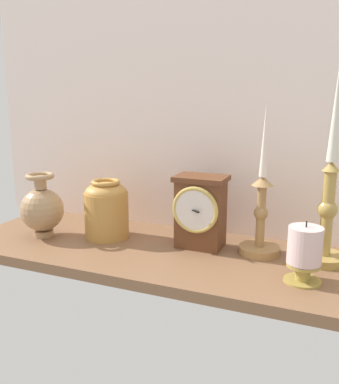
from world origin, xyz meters
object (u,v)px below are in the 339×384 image
Objects in this scene: mantel_clock at (200,211)px; pillar_candle_front at (304,252)px; candlestick_tall_center at (328,205)px; brass_vase_jar at (106,208)px; candlestick_tall_left at (261,216)px; brass_vase_bulbous at (42,208)px.

pillar_candle_front is at bearing -22.95° from mantel_clock.
candlestick_tall_center is at bearing 75.52° from pillar_candle_front.
brass_vase_jar is (-52.02, -3.69, -5.28)cm from candlestick_tall_center.
candlestick_tall_left reaches higher than pillar_candle_front.
brass_vase_jar is at bearing -174.47° from mantel_clock.
pillar_candle_front is (10.83, -11.59, -2.96)cm from candlestick_tall_left.
pillar_candle_front is (-3.07, -11.88, -6.84)cm from candlestick_tall_center.
mantel_clock is 24.25cm from brass_vase_jar.
brass_vase_jar is at bearing 20.96° from brass_vase_bulbous.
brass_vase_bulbous is (-67.37, -9.57, -5.54)cm from candlestick_tall_center.
brass_vase_jar is at bearing -175.94° from candlestick_tall_center.
candlestick_tall_center is 3.47× the size of pillar_candle_front.
candlestick_tall_left is at bearing 5.11° from brass_vase_jar.
mantel_clock is at bearing 11.76° from brass_vase_bulbous.
pillar_candle_front is (24.85, -10.52, -2.76)cm from mantel_clock.
candlestick_tall_left is 54.30cm from brass_vase_bulbous.
candlestick_tall_center reaches higher than brass_vase_jar.
candlestick_tall_left is at bearing -178.83° from candlestick_tall_center.
pillar_candle_front is (48.95, -8.19, -1.56)cm from brass_vase_jar.
candlestick_tall_center is 2.89× the size of brass_vase_jar.
candlestick_tall_left is 2.09× the size of brass_vase_bulbous.
brass_vase_jar is (15.35, 5.88, 0.26)cm from brass_vase_bulbous.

